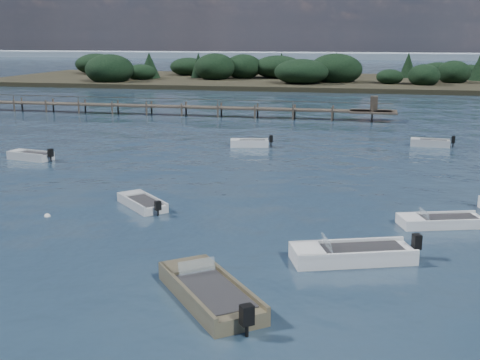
% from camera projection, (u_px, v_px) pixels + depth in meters
% --- Properties ---
extents(ground, '(400.00, 400.00, 0.00)m').
position_uv_depth(ground, '(342.00, 107.00, 77.48)').
color(ground, '#182939').
rests_on(ground, ground).
extents(dinghy_mid_white_a, '(4.47, 2.72, 1.03)m').
position_uv_depth(dinghy_mid_white_a, '(441.00, 223.00, 29.26)').
color(dinghy_mid_white_a, silver).
rests_on(dinghy_mid_white_a, ground).
extents(tender_far_grey, '(3.86, 2.01, 1.22)m').
position_uv_depth(tender_far_grey, '(31.00, 157.00, 44.88)').
color(tender_far_grey, '#ACB1B4').
rests_on(tender_far_grey, ground).
extents(tender_far_grey_b, '(3.59, 1.53, 1.21)m').
position_uv_depth(tender_far_grey_b, '(430.00, 144.00, 50.27)').
color(tender_far_grey_b, '#ACB1B4').
rests_on(tender_far_grey_b, ground).
extents(dinghy_near_olive, '(4.81, 5.36, 1.39)m').
position_uv_depth(dinghy_near_olive, '(209.00, 295.00, 20.99)').
color(dinghy_near_olive, brown).
rests_on(dinghy_near_olive, ground).
extents(dinghy_mid_grey, '(3.57, 3.55, 1.00)m').
position_uv_depth(dinghy_mid_grey, '(142.00, 204.00, 32.49)').
color(dinghy_mid_grey, '#ACB1B4').
rests_on(dinghy_mid_grey, ground).
extents(tender_far_white, '(3.61, 1.90, 1.21)m').
position_uv_depth(tender_far_white, '(250.00, 145.00, 50.13)').
color(tender_far_white, silver).
rests_on(tender_far_white, ground).
extents(dinghy_extra_a, '(5.43, 3.34, 1.36)m').
position_uv_depth(dinghy_extra_a, '(352.00, 257.00, 24.66)').
color(dinghy_extra_a, silver).
rests_on(dinghy_extra_a, ground).
extents(buoy_c, '(0.32, 0.32, 0.32)m').
position_uv_depth(buoy_c, '(47.00, 216.00, 30.76)').
color(buoy_c, white).
rests_on(buoy_c, ground).
extents(jetty, '(64.50, 3.20, 3.40)m').
position_uv_depth(jetty, '(149.00, 106.00, 70.34)').
color(jetty, '#453D32').
rests_on(jetty, ground).
extents(distant_haze, '(280.00, 20.00, 2.40)m').
position_uv_depth(distant_haze, '(150.00, 57.00, 257.61)').
color(distant_haze, '#8B9CAC').
rests_on(distant_haze, ground).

